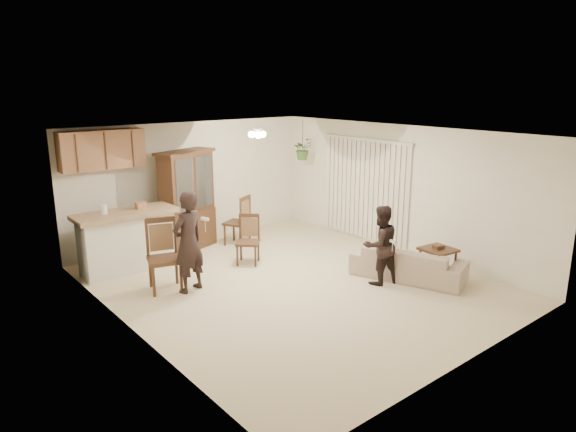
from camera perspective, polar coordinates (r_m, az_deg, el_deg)
floor at (r=8.68m, az=0.46°, el=-7.50°), size 6.50×6.50×0.00m
ceiling at (r=8.08m, az=0.50°, el=9.16°), size 5.50×6.50×0.02m
wall_back at (r=10.93m, az=-10.53°, el=3.71°), size 5.50×0.02×2.50m
wall_front at (r=6.26m, az=19.98°, el=-5.07°), size 5.50×0.02×2.50m
wall_left at (r=6.93m, az=-17.29°, el=-2.99°), size 0.02×6.50×2.50m
wall_right at (r=10.23m, az=12.40°, el=2.88°), size 0.02×6.50×2.50m
breakfast_bar at (r=9.55m, az=-17.40°, el=-2.93°), size 1.60×0.55×1.00m
bar_top at (r=9.41m, az=-17.65°, el=0.27°), size 1.75×0.70×0.08m
upper_cabinets at (r=9.87m, az=-19.98°, el=6.94°), size 1.50×0.34×0.70m
vertical_blinds at (r=10.80m, az=8.49°, el=2.85°), size 0.06×2.30×2.10m
ceiling_fixture at (r=9.16m, az=-3.41°, el=9.14°), size 0.36×0.36×0.20m
hanging_plant at (r=11.45m, az=1.63°, el=7.47°), size 0.43×0.37×0.48m
plant_cord at (r=11.42m, az=1.64°, el=9.09°), size 0.01×0.01×0.65m
sofa at (r=9.03m, az=13.24°, el=-4.55°), size 1.33×2.01×0.73m
adult at (r=8.25m, az=-11.04°, el=-2.34°), size 0.75×0.59×1.80m
child at (r=8.61m, az=10.23°, el=-3.16°), size 0.75×0.64×1.35m
china_hutch at (r=10.40m, az=-11.13°, el=1.63°), size 1.35×0.87×1.99m
side_table at (r=9.09m, az=16.24°, el=-5.11°), size 0.57×0.57×0.62m
chair_bar at (r=8.54m, az=-13.48°, el=-5.94°), size 0.65×0.65×1.17m
chair_hutch_left at (r=9.56m, az=-4.47°, el=-3.80°), size 0.57×0.57×0.92m
chair_hutch_right at (r=10.70m, az=-5.66°, el=-1.62°), size 0.62×0.62×1.04m
controller_adult at (r=7.89m, az=-9.22°, el=-0.33°), size 0.08×0.15×0.04m
controller_child at (r=8.33m, az=11.55°, el=-2.78°), size 0.06×0.12×0.04m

